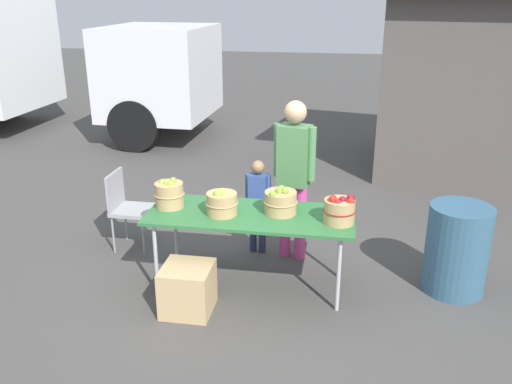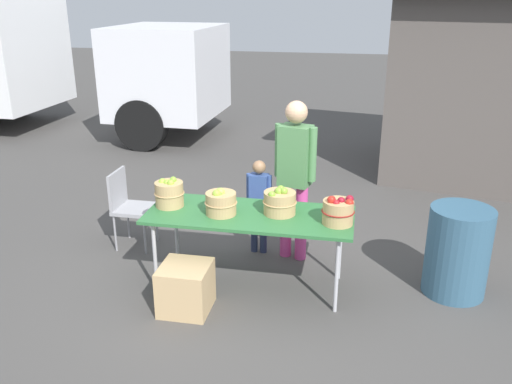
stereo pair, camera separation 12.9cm
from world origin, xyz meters
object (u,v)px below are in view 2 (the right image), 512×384
(folding_chair, at_px, (128,203))
(apple_basket_green_2, at_px, (280,202))
(vendor_adult, at_px, (295,169))
(apple_basket_red_0, at_px, (338,211))
(market_table, at_px, (250,218))
(apple_basket_green_0, at_px, (169,193))
(child_customer, at_px, (259,199))
(apple_basket_green_1, at_px, (221,202))
(trash_barrel, at_px, (458,251))
(produce_crate, at_px, (186,288))

(folding_chair, bearing_deg, apple_basket_green_2, -107.09)
(vendor_adult, bearing_deg, apple_basket_red_0, 137.61)
(market_table, bearing_deg, folding_chair, 157.77)
(apple_basket_green_0, bearing_deg, folding_chair, 140.79)
(vendor_adult, bearing_deg, child_customer, 7.63)
(apple_basket_green_1, height_order, trash_barrel, apple_basket_green_1)
(vendor_adult, bearing_deg, market_table, 78.85)
(apple_basket_green_2, relative_size, folding_chair, 0.36)
(apple_basket_green_0, relative_size, apple_basket_green_1, 0.96)
(child_customer, height_order, trash_barrel, child_customer)
(child_customer, distance_m, trash_barrel, 2.01)
(produce_crate, bearing_deg, apple_basket_green_1, 64.89)
(apple_basket_green_0, distance_m, child_customer, 1.04)
(apple_basket_green_2, bearing_deg, apple_basket_green_0, -179.18)
(apple_basket_red_0, relative_size, child_customer, 0.28)
(market_table, height_order, child_customer, child_customer)
(child_customer, height_order, folding_chair, child_customer)
(market_table, distance_m, apple_basket_red_0, 0.82)
(vendor_adult, height_order, child_customer, vendor_adult)
(child_customer, bearing_deg, apple_basket_green_0, 47.24)
(market_table, relative_size, folding_chair, 2.21)
(apple_basket_green_2, relative_size, produce_crate, 0.73)
(apple_basket_green_1, bearing_deg, apple_basket_red_0, -0.65)
(produce_crate, bearing_deg, trash_barrel, 17.95)
(apple_basket_green_2, bearing_deg, produce_crate, -142.31)
(market_table, distance_m, apple_basket_green_2, 0.32)
(apple_basket_red_0, distance_m, produce_crate, 1.50)
(apple_basket_red_0, distance_m, folding_chair, 2.41)
(apple_basket_green_1, relative_size, produce_crate, 0.70)
(market_table, distance_m, vendor_adult, 0.80)
(child_customer, relative_size, trash_barrel, 1.23)
(apple_basket_green_1, relative_size, apple_basket_green_2, 0.95)
(produce_crate, bearing_deg, apple_basket_green_0, 119.24)
(apple_basket_green_2, relative_size, trash_barrel, 0.37)
(apple_basket_green_1, bearing_deg, apple_basket_green_2, 12.13)
(market_table, height_order, apple_basket_green_1, apple_basket_green_1)
(apple_basket_green_0, bearing_deg, trash_barrel, 4.51)
(folding_chair, height_order, produce_crate, folding_chair)
(market_table, distance_m, folding_chair, 1.61)
(vendor_adult, distance_m, produce_crate, 1.63)
(apple_basket_green_2, distance_m, folding_chair, 1.86)
(produce_crate, bearing_deg, child_customer, 71.17)
(market_table, xyz_separation_m, apple_basket_red_0, (0.80, -0.07, 0.16))
(trash_barrel, bearing_deg, market_table, -172.53)
(folding_chair, bearing_deg, child_customer, -84.97)
(market_table, distance_m, child_customer, 0.73)
(market_table, height_order, apple_basket_red_0, apple_basket_red_0)
(folding_chair, relative_size, trash_barrel, 1.02)
(folding_chair, relative_size, produce_crate, 2.00)
(apple_basket_green_1, distance_m, produce_crate, 0.82)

